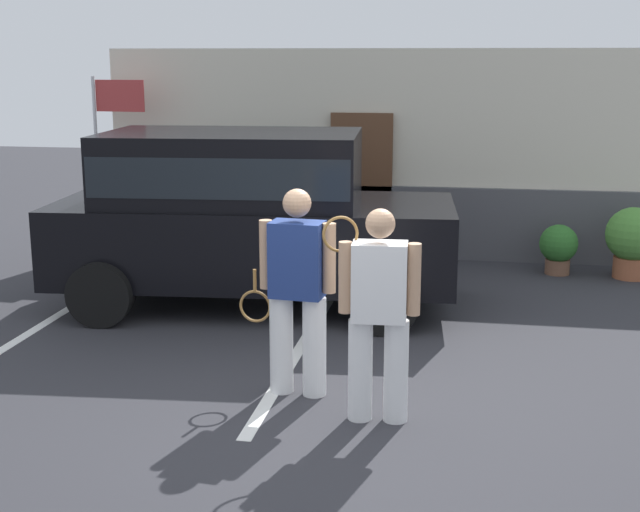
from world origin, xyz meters
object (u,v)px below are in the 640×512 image
(tennis_player_woman, at_px, (378,312))
(potted_plant_secondary, at_px, (633,239))
(tennis_player_man, at_px, (297,290))
(potted_plant_by_porch, at_px, (558,247))
(flag_pole, at_px, (109,131))
(parked_suv, at_px, (245,210))

(tennis_player_woman, xyz_separation_m, potted_plant_secondary, (2.82, 5.28, -0.38))
(tennis_player_man, xyz_separation_m, potted_plant_by_porch, (2.62, 4.88, -0.56))
(tennis_player_woman, xyz_separation_m, flag_pole, (-4.54, 5.46, 0.92))
(parked_suv, xyz_separation_m, tennis_player_man, (1.14, -2.64, -0.21))
(tennis_player_man, distance_m, potted_plant_by_porch, 5.57)
(parked_suv, bearing_deg, potted_plant_secondary, 20.36)
(potted_plant_by_porch, bearing_deg, tennis_player_man, -118.29)
(tennis_player_woman, height_order, potted_plant_by_porch, tennis_player_woman)
(tennis_player_woman, relative_size, potted_plant_secondary, 1.83)
(tennis_player_woman, relative_size, potted_plant_by_porch, 2.57)
(tennis_player_woman, relative_size, flag_pole, 0.67)
(tennis_player_woman, distance_m, potted_plant_secondary, 6.00)
(parked_suv, xyz_separation_m, flag_pole, (-2.64, 2.36, 0.69))
(tennis_player_woman, bearing_deg, potted_plant_by_porch, -112.36)
(potted_plant_by_porch, relative_size, potted_plant_secondary, 0.71)
(flag_pole, bearing_deg, potted_plant_secondary, -1.37)
(parked_suv, height_order, flag_pole, flag_pole)
(tennis_player_woman, bearing_deg, flag_pole, -53.26)
(parked_suv, bearing_deg, potted_plant_by_porch, 26.23)
(potted_plant_by_porch, xyz_separation_m, flag_pole, (-6.41, 0.12, 1.45))
(tennis_player_woman, bearing_deg, tennis_player_man, -34.45)
(parked_suv, distance_m, tennis_player_man, 2.88)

